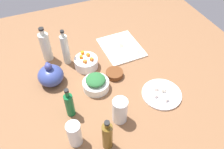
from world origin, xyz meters
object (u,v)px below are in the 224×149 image
object	(u,v)px
bowl_carrots	(86,63)
drinking_glass_1	(120,110)
bottle_1	(69,104)
bowl_greens	(96,85)
drinking_glass_0	(74,134)
teapot	(51,75)
cutting_board	(121,47)
bottle_3	(107,136)
bottle_2	(65,49)
bottle_0	(46,46)
plate_tofu	(162,94)
bowl_small_side	(114,74)

from	to	relation	value
bowl_carrots	drinking_glass_1	distance (cm)	43.22
bottle_1	drinking_glass_1	distance (cm)	25.29
bowl_greens	drinking_glass_0	distance (cm)	34.26
teapot	bottle_1	xyz separation A→B (cm)	(-25.73, -4.49, 2.19)
cutting_board	teapot	bearing A→B (deg)	104.42
drinking_glass_0	bottle_3	bearing A→B (deg)	-119.53
bowl_greens	teapot	size ratio (longest dim) A/B	0.90
cutting_board	teapot	world-z (taller)	teapot
bottle_2	bottle_0	bearing A→B (deg)	52.68
cutting_board	bottle_1	world-z (taller)	bottle_1
plate_tofu	bowl_small_side	world-z (taller)	bowl_small_side
bottle_0	drinking_glass_0	distance (cm)	63.17
bowl_carrots	teapot	distance (cm)	23.18
bowl_greens	teapot	bearing A→B (deg)	57.28
bowl_carrots	bottle_1	bearing A→B (deg)	149.14
bottle_3	drinking_glass_1	distance (cm)	15.56
cutting_board	plate_tofu	bearing A→B (deg)	-174.46
plate_tofu	teapot	world-z (taller)	teapot
bowl_small_side	bottle_3	xyz separation A→B (cm)	(-39.91, 20.20, 6.89)
bottle_1	bottle_3	xyz separation A→B (cm)	(-23.58, -11.05, 0.75)
bowl_carrots	bottle_3	world-z (taller)	bottle_3
plate_tofu	bottle_3	bearing A→B (deg)	112.81
plate_tofu	bottle_3	xyz separation A→B (cm)	(-16.36, 38.90, 7.96)
bowl_greens	bottle_0	xyz separation A→B (cm)	(35.56, 20.05, 7.44)
plate_tofu	drinking_glass_0	xyz separation A→B (cm)	(-8.92, 52.05, 6.37)
bottle_2	bottle_3	bearing A→B (deg)	-177.46
bottle_3	plate_tofu	bearing A→B (deg)	-67.19
drinking_glass_0	plate_tofu	bearing A→B (deg)	-80.27
bottle_2	teapot	bearing A→B (deg)	135.99
cutting_board	bowl_small_side	size ratio (longest dim) A/B	2.90
cutting_board	bowl_carrots	distance (cm)	28.75
bottle_3	bottle_1	bearing A→B (deg)	25.10
bottle_1	bottle_2	xyz separation A→B (cm)	(38.94, -8.27, 2.78)
drinking_glass_1	bottle_1	bearing A→B (deg)	60.24
plate_tofu	bottle_2	bearing A→B (deg)	42.08
teapot	drinking_glass_0	distance (cm)	41.96
teapot	bowl_carrots	bearing A→B (deg)	-78.55
bowl_carrots	drinking_glass_1	size ratio (longest dim) A/B	0.99
bottle_1	drinking_glass_0	bearing A→B (deg)	172.61
bowl_greens	bottle_2	distance (cm)	30.22
bottle_1	drinking_glass_1	bearing A→B (deg)	-119.76
cutting_board	bottle_2	xyz separation A→B (cm)	(0.36, 37.24, 10.08)
bottle_2	bowl_small_side	bearing A→B (deg)	-134.54
bowl_carrots	bottle_0	distance (cm)	27.17
bottle_0	bottle_2	size ratio (longest dim) A/B	0.97
bottle_3	drinking_glass_0	xyz separation A→B (cm)	(7.44, 13.14, -1.59)
bowl_greens	drinking_glass_1	size ratio (longest dim) A/B	1.03
bottle_1	drinking_glass_1	world-z (taller)	bottle_1
teapot	bowl_small_side	bearing A→B (deg)	-104.74
cutting_board	bowl_small_side	bearing A→B (deg)	147.35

